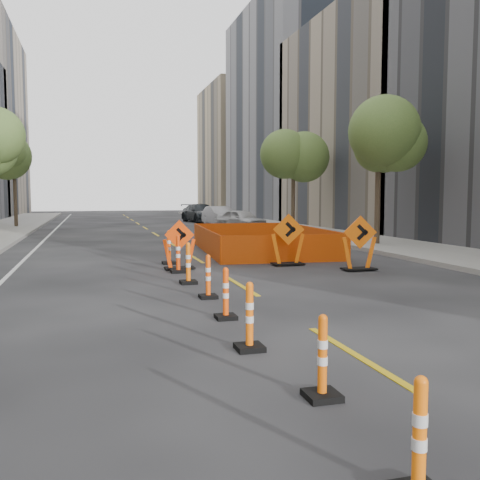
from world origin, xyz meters
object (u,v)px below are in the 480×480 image
object	(u,v)px
chevron_sign_center	(288,240)
chevron_sign_right	(359,243)
channelizer_6	(178,254)
parked_car_far	(201,213)
channelizer_3	(226,293)
channelizer_1	(322,357)
channelizer_5	(188,263)
channelizer_2	(250,316)
chevron_sign_left	(179,245)
parked_car_near	(241,219)
parked_car_mid	(220,216)
channelizer_0	(419,438)
channelizer_4	(208,276)
channelizer_7	(169,247)

from	to	relation	value
chevron_sign_center	chevron_sign_right	bearing A→B (deg)	-20.81
channelizer_6	parked_car_far	xyz separation A→B (m)	(6.35, 28.15, 0.21)
channelizer_3	channelizer_1	bearing A→B (deg)	-88.64
channelizer_1	channelizer_5	world-z (taller)	channelizer_5
channelizer_2	chevron_sign_left	xyz separation A→B (m)	(0.37, 8.66, 0.25)
chevron_sign_center	parked_car_near	size ratio (longest dim) A/B	0.42
channelizer_3	parked_car_far	bearing A→B (deg)	79.33
channelizer_6	parked_car_far	bearing A→B (deg)	77.29
channelizer_1	channelizer_5	xyz separation A→B (m)	(-0.07, 7.96, 0.05)
channelizer_5	parked_car_mid	world-z (taller)	parked_car_mid
channelizer_5	parked_car_far	distance (m)	30.81
channelizer_0	chevron_sign_left	bearing A→B (deg)	88.80
channelizer_0	channelizer_1	size ratio (longest dim) A/B	0.99
parked_car_mid	parked_car_near	bearing A→B (deg)	-91.47
channelizer_2	parked_car_near	bearing A→B (deg)	74.54
channelizer_4	chevron_sign_center	bearing A→B (deg)	52.21
channelizer_0	chevron_sign_center	size ratio (longest dim) A/B	0.57
channelizer_4	parked_car_far	distance (m)	32.75
channelizer_4	parked_car_mid	distance (m)	27.59
channelizer_0	chevron_sign_center	xyz separation A→B (m)	(3.74, 12.61, 0.36)
channelizer_0	channelizer_7	bearing A→B (deg)	89.45
channelizer_7	parked_car_far	bearing A→B (deg)	76.40
channelizer_7	chevron_sign_right	distance (m)	6.03
channelizer_2	channelizer_3	xyz separation A→B (m)	(0.15, 1.99, -0.03)
channelizer_2	channelizer_7	bearing A→B (deg)	88.60
channelizer_7	chevron_sign_left	xyz separation A→B (m)	(0.13, -1.30, 0.19)
parked_car_near	chevron_sign_right	bearing A→B (deg)	-117.84
channelizer_4	channelizer_7	bearing A→B (deg)	90.07
channelizer_1	channelizer_2	xyz separation A→B (m)	(-0.24, 1.99, 0.03)
chevron_sign_center	chevron_sign_left	bearing A→B (deg)	-155.60
channelizer_7	parked_car_mid	world-z (taller)	parked_car_mid
channelizer_5	parked_car_far	size ratio (longest dim) A/B	0.20
channelizer_0	channelizer_4	size ratio (longest dim) A/B	0.98
channelizer_0	channelizer_7	xyz separation A→B (m)	(0.13, 13.93, 0.08)
chevron_sign_left	chevron_sign_center	xyz separation A→B (m)	(3.48, -0.03, 0.08)
channelizer_0	channelizer_5	bearing A→B (deg)	89.66
channelizer_7	chevron_sign_center	world-z (taller)	chevron_sign_center
parked_car_mid	parked_car_far	bearing A→B (deg)	88.15
chevron_sign_left	channelizer_3	bearing A→B (deg)	-72.36
channelizer_6	chevron_sign_left	world-z (taller)	chevron_sign_left
chevron_sign_right	channelizer_2	bearing A→B (deg)	-114.12
channelizer_3	channelizer_0	bearing A→B (deg)	-90.35
channelizer_1	parked_car_mid	xyz separation A→B (m)	(6.65, 32.75, 0.23)
channelizer_7	parked_car_near	world-z (taller)	parked_car_near
parked_car_far	parked_car_near	bearing A→B (deg)	-95.10
chevron_sign_left	chevron_sign_center	world-z (taller)	chevron_sign_center
channelizer_5	chevron_sign_center	world-z (taller)	chevron_sign_center
channelizer_7	parked_car_near	size ratio (longest dim) A/B	0.28
channelizer_1	channelizer_7	distance (m)	11.94
parked_car_far	parked_car_mid	bearing A→B (deg)	-95.28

